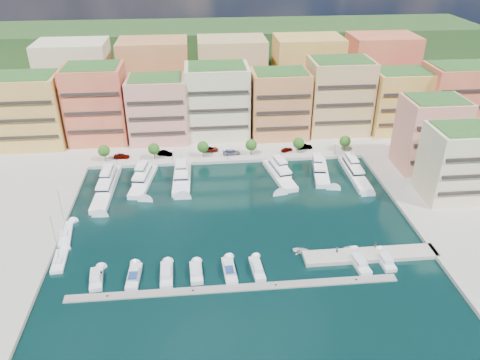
# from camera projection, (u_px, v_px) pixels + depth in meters

# --- Properties ---
(ground) EXTENTS (400.00, 400.00, 0.00)m
(ground) POSITION_uv_depth(u_px,v_px,m) (236.00, 213.00, 127.57)
(ground) COLOR black
(ground) RESTS_ON ground
(north_quay) EXTENTS (220.00, 64.00, 2.00)m
(north_quay) POSITION_uv_depth(u_px,v_px,m) (222.00, 126.00, 181.60)
(north_quay) COLOR #9E998E
(north_quay) RESTS_ON ground
(east_quay) EXTENTS (34.00, 76.00, 2.00)m
(east_quay) POSITION_uv_depth(u_px,v_px,m) (468.00, 217.00, 125.80)
(east_quay) COLOR #9E998E
(east_quay) RESTS_ON ground
(hillside) EXTENTS (240.00, 40.00, 58.00)m
(hillside) POSITION_uv_depth(u_px,v_px,m) (216.00, 88.00, 223.44)
(hillside) COLOR #193917
(hillside) RESTS_ON ground
(south_pontoon) EXTENTS (72.00, 2.20, 0.35)m
(south_pontoon) POSITION_uv_depth(u_px,v_px,m) (235.00, 289.00, 101.17)
(south_pontoon) COLOR gray
(south_pontoon) RESTS_ON ground
(finger_pier) EXTENTS (32.00, 5.00, 2.00)m
(finger_pier) POSITION_uv_depth(u_px,v_px,m) (370.00, 257.00, 110.91)
(finger_pier) COLOR #9E998E
(finger_pier) RESTS_ON ground
(apartment_0) EXTENTS (22.00, 16.50, 24.80)m
(apartment_0) POSITION_uv_depth(u_px,v_px,m) (30.00, 111.00, 159.17)
(apartment_0) COLOR #E1B252
(apartment_0) RESTS_ON north_quay
(apartment_1) EXTENTS (20.00, 16.50, 26.80)m
(apartment_1) POSITION_uv_depth(u_px,v_px,m) (97.00, 104.00, 162.28)
(apartment_1) COLOR #D87848
(apartment_1) RESTS_ON north_quay
(apartment_2) EXTENTS (20.00, 15.50, 22.80)m
(apartment_2) POSITION_uv_depth(u_px,v_px,m) (158.00, 109.00, 163.26)
(apartment_2) COLOR #DE8B7B
(apartment_2) RESTS_ON north_quay
(apartment_3) EXTENTS (22.00, 16.50, 25.80)m
(apartment_3) POSITION_uv_depth(u_px,v_px,m) (217.00, 101.00, 166.04)
(apartment_3) COLOR beige
(apartment_3) RESTS_ON north_quay
(apartment_4) EXTENTS (20.00, 15.50, 23.80)m
(apartment_4) POSITION_uv_depth(u_px,v_px,m) (279.00, 104.00, 166.63)
(apartment_4) COLOR #D98951
(apartment_4) RESTS_ON north_quay
(apartment_5) EXTENTS (22.00, 16.50, 26.80)m
(apartment_5) POSITION_uv_depth(u_px,v_px,m) (338.00, 96.00, 169.49)
(apartment_5) COLOR tan
(apartment_5) RESTS_ON north_quay
(apartment_6) EXTENTS (20.00, 15.50, 22.80)m
(apartment_6) POSITION_uv_depth(u_px,v_px,m) (398.00, 101.00, 170.56)
(apartment_6) COLOR #E1B252
(apartment_6) RESTS_ON north_quay
(apartment_7) EXTENTS (22.00, 16.50, 24.80)m
(apartment_7) POSITION_uv_depth(u_px,v_px,m) (454.00, 99.00, 170.01)
(apartment_7) COLOR #D87848
(apartment_7) RESTS_ON north_quay
(apartment_east_a) EXTENTS (18.00, 14.50, 22.80)m
(apartment_east_a) POSITION_uv_depth(u_px,v_px,m) (430.00, 134.00, 144.25)
(apartment_east_a) COLOR #DE8B7B
(apartment_east_a) RESTS_ON east_quay
(apartment_east_b) EXTENTS (18.00, 14.50, 20.80)m
(apartment_east_b) POSITION_uv_depth(u_px,v_px,m) (459.00, 163.00, 129.04)
(apartment_east_b) COLOR beige
(apartment_east_b) RESTS_ON east_quay
(backblock_0) EXTENTS (26.00, 18.00, 30.00)m
(backblock_0) POSITION_uv_depth(u_px,v_px,m) (77.00, 81.00, 179.72)
(backblock_0) COLOR beige
(backblock_0) RESTS_ON north_quay
(backblock_1) EXTENTS (26.00, 18.00, 30.00)m
(backblock_1) POSITION_uv_depth(u_px,v_px,m) (155.00, 79.00, 182.24)
(backblock_1) COLOR #D98951
(backblock_1) RESTS_ON north_quay
(backblock_2) EXTENTS (26.00, 18.00, 30.00)m
(backblock_2) POSITION_uv_depth(u_px,v_px,m) (232.00, 77.00, 184.75)
(backblock_2) COLOR tan
(backblock_2) RESTS_ON north_quay
(backblock_3) EXTENTS (26.00, 18.00, 30.00)m
(backblock_3) POSITION_uv_depth(u_px,v_px,m) (307.00, 75.00, 187.27)
(backblock_3) COLOR #E1B252
(backblock_3) RESTS_ON north_quay
(backblock_4) EXTENTS (26.00, 18.00, 30.00)m
(backblock_4) POSITION_uv_depth(u_px,v_px,m) (379.00, 73.00, 189.79)
(backblock_4) COLOR #D87848
(backblock_4) RESTS_ON north_quay
(tree_0) EXTENTS (3.80, 3.80, 5.65)m
(tree_0) POSITION_uv_depth(u_px,v_px,m) (104.00, 151.00, 151.12)
(tree_0) COLOR #473323
(tree_0) RESTS_ON north_quay
(tree_1) EXTENTS (3.80, 3.80, 5.65)m
(tree_1) POSITION_uv_depth(u_px,v_px,m) (154.00, 149.00, 152.46)
(tree_1) COLOR #473323
(tree_1) RESTS_ON north_quay
(tree_2) EXTENTS (3.80, 3.80, 5.65)m
(tree_2) POSITION_uv_depth(u_px,v_px,m) (203.00, 147.00, 153.80)
(tree_2) COLOR #473323
(tree_2) RESTS_ON north_quay
(tree_3) EXTENTS (3.80, 3.80, 5.65)m
(tree_3) POSITION_uv_depth(u_px,v_px,m) (251.00, 145.00, 155.15)
(tree_3) COLOR #473323
(tree_3) RESTS_ON north_quay
(tree_4) EXTENTS (3.80, 3.80, 5.65)m
(tree_4) POSITION_uv_depth(u_px,v_px,m) (299.00, 143.00, 156.49)
(tree_4) COLOR #473323
(tree_4) RESTS_ON north_quay
(tree_5) EXTENTS (3.80, 3.80, 5.65)m
(tree_5) POSITION_uv_depth(u_px,v_px,m) (345.00, 141.00, 157.83)
(tree_5) COLOR #473323
(tree_5) RESTS_ON north_quay
(lamppost_0) EXTENTS (0.30, 0.30, 4.20)m
(lamppost_0) POSITION_uv_depth(u_px,v_px,m) (116.00, 156.00, 149.89)
(lamppost_0) COLOR black
(lamppost_0) RESTS_ON north_quay
(lamppost_1) EXTENTS (0.30, 0.30, 4.20)m
(lamppost_1) POSITION_uv_depth(u_px,v_px,m) (172.00, 154.00, 151.40)
(lamppost_1) COLOR black
(lamppost_1) RESTS_ON north_quay
(lamppost_2) EXTENTS (0.30, 0.30, 4.20)m
(lamppost_2) POSITION_uv_depth(u_px,v_px,m) (228.00, 151.00, 152.91)
(lamppost_2) COLOR black
(lamppost_2) RESTS_ON north_quay
(lamppost_3) EXTENTS (0.30, 0.30, 4.20)m
(lamppost_3) POSITION_uv_depth(u_px,v_px,m) (282.00, 149.00, 154.42)
(lamppost_3) COLOR black
(lamppost_3) RESTS_ON north_quay
(lamppost_4) EXTENTS (0.30, 0.30, 4.20)m
(lamppost_4) POSITION_uv_depth(u_px,v_px,m) (335.00, 147.00, 155.93)
(lamppost_4) COLOR black
(lamppost_4) RESTS_ON north_quay
(yacht_0) EXTENTS (5.51, 26.70, 7.30)m
(yacht_0) POSITION_uv_depth(u_px,v_px,m) (107.00, 185.00, 138.55)
(yacht_0) COLOR white
(yacht_0) RESTS_ON ground
(yacht_1) EXTENTS (7.69, 20.42, 7.30)m
(yacht_1) POSITION_uv_depth(u_px,v_px,m) (143.00, 179.00, 142.08)
(yacht_1) COLOR white
(yacht_1) RESTS_ON ground
(yacht_2) EXTENTS (5.68, 19.59, 7.30)m
(yacht_2) POSITION_uv_depth(u_px,v_px,m) (182.00, 177.00, 143.25)
(yacht_2) COLOR white
(yacht_2) RESTS_ON ground
(yacht_4) EXTENTS (8.23, 20.68, 7.30)m
(yacht_4) POSITION_uv_depth(u_px,v_px,m) (279.00, 173.00, 145.50)
(yacht_4) COLOR white
(yacht_4) RESTS_ON ground
(yacht_5) EXTENTS (7.22, 19.01, 7.30)m
(yacht_5) POSITION_uv_depth(u_px,v_px,m) (320.00, 170.00, 147.24)
(yacht_5) COLOR white
(yacht_5) RESTS_ON ground
(yacht_6) EXTENTS (4.47, 22.86, 7.30)m
(yacht_6) POSITION_uv_depth(u_px,v_px,m) (354.00, 171.00, 146.40)
(yacht_6) COLOR white
(yacht_6) RESTS_ON ground
(cruiser_0) EXTENTS (3.63, 7.74, 2.55)m
(cruiser_0) POSITION_uv_depth(u_px,v_px,m) (96.00, 279.00, 103.09)
(cruiser_0) COLOR silver
(cruiser_0) RESTS_ON ground
(cruiser_1) EXTENTS (3.08, 8.58, 2.66)m
(cruiser_1) POSITION_uv_depth(u_px,v_px,m) (134.00, 277.00, 103.74)
(cruiser_1) COLOR silver
(cruiser_1) RESTS_ON ground
(cruiser_2) EXTENTS (3.00, 8.50, 2.55)m
(cruiser_2) POSITION_uv_depth(u_px,v_px,m) (167.00, 275.00, 104.38)
(cruiser_2) COLOR silver
(cruiser_2) RESTS_ON ground
(cruiser_3) EXTENTS (3.07, 7.35, 2.55)m
(cruiser_3) POSITION_uv_depth(u_px,v_px,m) (196.00, 273.00, 104.94)
(cruiser_3) COLOR silver
(cruiser_3) RESTS_ON ground
(cruiser_4) EXTENTS (3.21, 9.04, 2.66)m
(cruiser_4) POSITION_uv_depth(u_px,v_px,m) (229.00, 271.00, 105.53)
(cruiser_4) COLOR silver
(cruiser_4) RESTS_ON ground
(cruiser_5) EXTENTS (3.06, 8.33, 2.55)m
(cruiser_5) POSITION_uv_depth(u_px,v_px,m) (257.00, 269.00, 106.09)
(cruiser_5) COLOR silver
(cruiser_5) RESTS_ON ground
(cruiser_8) EXTENTS (3.75, 8.97, 2.55)m
(cruiser_8) POSITION_uv_depth(u_px,v_px,m) (359.00, 263.00, 108.07)
(cruiser_8) COLOR silver
(cruiser_8) RESTS_ON ground
(cruiser_9) EXTENTS (3.07, 7.43, 2.55)m
(cruiser_9) POSITION_uv_depth(u_px,v_px,m) (385.00, 261.00, 108.62)
(cruiser_9) COLOR silver
(cruiser_9) RESTS_ON ground
(sailboat_1) EXTENTS (4.12, 10.99, 13.20)m
(sailboat_1) POSITION_uv_depth(u_px,v_px,m) (66.00, 234.00, 118.36)
(sailboat_1) COLOR white
(sailboat_1) RESTS_ON ground
(sailboat_0) EXTENTS (3.32, 8.66, 13.20)m
(sailboat_0) POSITION_uv_depth(u_px,v_px,m) (59.00, 261.00, 108.79)
(sailboat_0) COLOR white
(sailboat_0) RESTS_ON ground
(tender_2) EXTENTS (4.32, 3.47, 0.80)m
(tender_2) POSITION_uv_depth(u_px,v_px,m) (351.00, 248.00, 113.02)
(tender_2) COLOR white
(tender_2) RESTS_ON ground
(tender_3) EXTENTS (1.90, 1.80, 0.79)m
(tender_3) POSITION_uv_depth(u_px,v_px,m) (381.00, 247.00, 113.65)
(tender_3) COLOR beige
(tender_3) RESTS_ON ground
(tender_0) EXTENTS (4.85, 3.89, 0.89)m
(tender_0) POSITION_uv_depth(u_px,v_px,m) (302.00, 251.00, 112.17)
(tender_0) COLOR silver
(tender_0) RESTS_ON ground
(car_0) EXTENTS (5.11, 2.34, 1.70)m
(car_0) POSITION_uv_depth(u_px,v_px,m) (122.00, 156.00, 154.48)
(car_0) COLOR gray
(car_0) RESTS_ON north_quay
(car_1) EXTENTS (5.24, 3.28, 1.63)m
(car_1) POSITION_uv_depth(u_px,v_px,m) (165.00, 153.00, 156.39)
(car_1) COLOR gray
(car_1) RESTS_ON north_quay
(car_2) EXTENTS (5.59, 2.70, 1.53)m
(car_2) POSITION_uv_depth(u_px,v_px,m) (210.00, 149.00, 159.25)
(car_2) COLOR gray
(car_2) RESTS_ON north_quay
(car_3) EXTENTS (6.09, 2.99, 1.70)m
(car_3) POSITION_uv_depth(u_px,v_px,m) (231.00, 152.00, 156.93)
(car_3) COLOR gray
(car_3) RESTS_ON north_quay
(car_4) EXTENTS (4.43, 3.23, 1.40)m
(car_4) POSITION_uv_depth(u_px,v_px,m) (287.00, 149.00, 159.22)
(car_4) COLOR gray
(car_4) RESTS_ON north_quay
(car_5) EXTENTS (5.18, 2.10, 1.67)m
(car_5) POSITION_uv_depth(u_px,v_px,m) (305.00, 147.00, 160.99)
(car_5) COLOR gray
(car_5) RESTS_ON north_quay
(person_0) EXTENTS (0.74, 0.76, 1.76)m
(person_0) POSITION_uv_depth(u_px,v_px,m) (337.00, 250.00, 110.10)
(person_0) COLOR #2A3954
(person_0) RESTS_ON finger_pier
(person_1) EXTENTS (0.92, 0.76, 1.72)m
(person_1) POSITION_uv_depth(u_px,v_px,m) (375.00, 245.00, 111.76)
(person_1) COLOR #48352B
(person_1) RESTS_ON finger_pier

